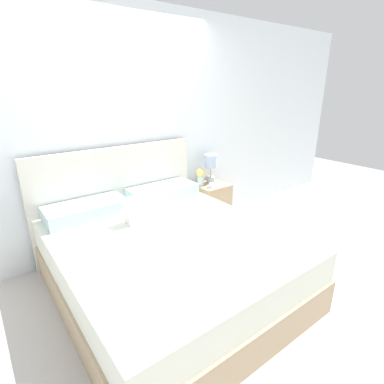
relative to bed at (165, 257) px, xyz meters
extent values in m
plane|color=#BCB7B2|center=(0.00, 0.97, -0.31)|extent=(12.00, 12.00, 0.00)
cube|color=white|center=(0.00, 1.04, 0.99)|extent=(8.00, 0.06, 2.60)
cube|color=tan|center=(0.00, -0.08, -0.16)|extent=(1.82, 2.09, 0.30)
cube|color=white|center=(0.00, -0.08, 0.13)|extent=(1.78, 2.05, 0.27)
cube|color=silver|center=(0.00, 0.94, 0.28)|extent=(1.85, 0.05, 1.17)
cube|color=silver|center=(-0.44, 0.72, 0.33)|extent=(0.76, 0.36, 0.14)
cube|color=silver|center=(0.44, 0.72, 0.33)|extent=(0.76, 0.36, 0.14)
cube|color=white|center=(0.00, 0.32, 0.38)|extent=(0.40, 0.14, 0.24)
cube|color=tan|center=(1.21, 0.76, -0.03)|extent=(0.41, 0.37, 0.57)
sphere|color=#B2AD93|center=(1.21, 0.57, 0.13)|extent=(0.02, 0.02, 0.02)
cylinder|color=#A8B2BC|center=(1.25, 0.84, 0.30)|extent=(0.11, 0.11, 0.08)
cylinder|color=#B7B29E|center=(1.25, 0.84, 0.40)|extent=(0.02, 0.02, 0.13)
cylinder|color=#A8BCDB|center=(1.25, 0.84, 0.55)|extent=(0.18, 0.18, 0.16)
cylinder|color=silver|center=(1.08, 0.83, 0.32)|extent=(0.09, 0.09, 0.12)
sphere|color=#E5D17F|center=(1.08, 0.83, 0.42)|extent=(0.12, 0.12, 0.12)
sphere|color=#609356|center=(1.11, 0.83, 0.39)|extent=(0.06, 0.06, 0.06)
cylinder|color=white|center=(1.14, 0.68, 0.26)|extent=(0.12, 0.12, 0.01)
cylinder|color=white|center=(1.14, 0.68, 0.29)|extent=(0.08, 0.08, 0.05)
camera|label=1|loc=(-1.23, -2.04, 1.47)|focal=28.00mm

